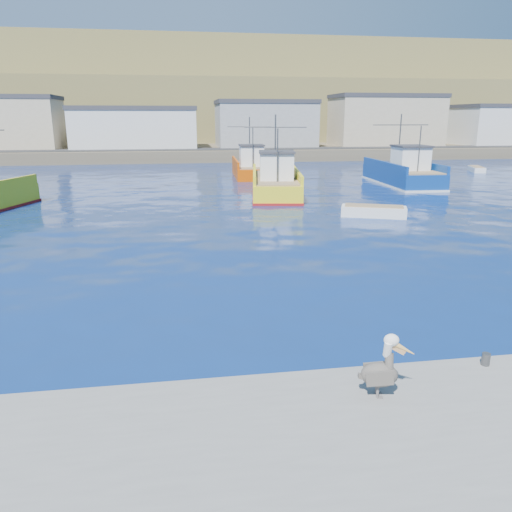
{
  "coord_description": "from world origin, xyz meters",
  "views": [
    {
      "loc": [
        -4.04,
        -13.12,
        6.18
      ],
      "look_at": [
        -1.4,
        3.65,
        1.43
      ],
      "focal_mm": 35.0,
      "sensor_mm": 36.0,
      "label": 1
    }
  ],
  "objects_px": {
    "trawler_blue": "(403,173)",
    "skiff_far": "(476,170)",
    "trawler_yellow_b": "(276,183)",
    "boat_orange": "(251,167)",
    "skiff_mid": "(374,212)",
    "pelican": "(382,370)"
  },
  "relations": [
    {
      "from": "trawler_yellow_b",
      "to": "skiff_mid",
      "type": "height_order",
      "value": "trawler_yellow_b"
    },
    {
      "from": "trawler_blue",
      "to": "pelican",
      "type": "height_order",
      "value": "trawler_blue"
    },
    {
      "from": "trawler_blue",
      "to": "trawler_yellow_b",
      "type": "bearing_deg",
      "value": -159.93
    },
    {
      "from": "trawler_blue",
      "to": "skiff_mid",
      "type": "height_order",
      "value": "trawler_blue"
    },
    {
      "from": "trawler_yellow_b",
      "to": "trawler_blue",
      "type": "distance_m",
      "value": 14.04
    },
    {
      "from": "trawler_yellow_b",
      "to": "skiff_far",
      "type": "relative_size",
      "value": 2.99
    },
    {
      "from": "boat_orange",
      "to": "skiff_far",
      "type": "bearing_deg",
      "value": 2.46
    },
    {
      "from": "trawler_blue",
      "to": "skiff_far",
      "type": "distance_m",
      "value": 16.51
    },
    {
      "from": "trawler_blue",
      "to": "boat_orange",
      "type": "bearing_deg",
      "value": 148.11
    },
    {
      "from": "skiff_far",
      "to": "trawler_yellow_b",
      "type": "bearing_deg",
      "value": -151.92
    },
    {
      "from": "skiff_mid",
      "to": "pelican",
      "type": "distance_m",
      "value": 22.73
    },
    {
      "from": "skiff_far",
      "to": "pelican",
      "type": "relative_size",
      "value": 2.64
    },
    {
      "from": "trawler_yellow_b",
      "to": "pelican",
      "type": "bearing_deg",
      "value": -97.04
    },
    {
      "from": "trawler_yellow_b",
      "to": "skiff_far",
      "type": "xyz_separation_m",
      "value": [
        26.71,
        14.25,
        -0.76
      ]
    },
    {
      "from": "trawler_blue",
      "to": "skiff_far",
      "type": "xyz_separation_m",
      "value": [
        13.52,
        9.43,
        -0.8
      ]
    },
    {
      "from": "trawler_yellow_b",
      "to": "boat_orange",
      "type": "xyz_separation_m",
      "value": [
        -0.12,
        13.1,
        0.05
      ]
    },
    {
      "from": "trawler_blue",
      "to": "skiff_mid",
      "type": "relative_size",
      "value": 2.67
    },
    {
      "from": "trawler_blue",
      "to": "skiff_far",
      "type": "relative_size",
      "value": 3.07
    },
    {
      "from": "trawler_yellow_b",
      "to": "boat_orange",
      "type": "relative_size",
      "value": 1.22
    },
    {
      "from": "trawler_yellow_b",
      "to": "skiff_mid",
      "type": "xyz_separation_m",
      "value": [
        4.49,
        -9.79,
        -0.73
      ]
    },
    {
      "from": "trawler_blue",
      "to": "boat_orange",
      "type": "xyz_separation_m",
      "value": [
        -13.31,
        8.28,
        0.02
      ]
    },
    {
      "from": "skiff_mid",
      "to": "skiff_far",
      "type": "relative_size",
      "value": 1.15
    }
  ]
}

